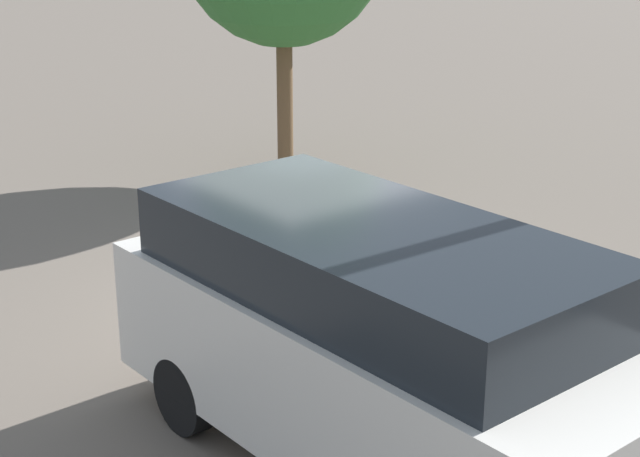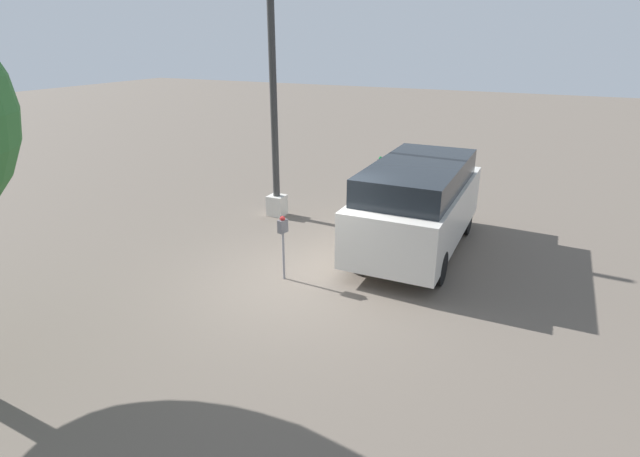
{
  "view_description": "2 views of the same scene",
  "coord_description": "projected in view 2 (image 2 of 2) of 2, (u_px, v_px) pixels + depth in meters",
  "views": [
    {
      "loc": [
        7.71,
        -6.21,
        4.42
      ],
      "look_at": [
        0.01,
        0.1,
        0.97
      ],
      "focal_mm": 55.0,
      "sensor_mm": 36.0,
      "label": 1
    },
    {
      "loc": [
        -7.72,
        -4.11,
        4.57
      ],
      "look_at": [
        0.47,
        -0.18,
        1.07
      ],
      "focal_mm": 28.0,
      "sensor_mm": 36.0,
      "label": 2
    }
  ],
  "objects": [
    {
      "name": "parked_van",
      "position": [
        418.0,
        203.0,
        11.04
      ],
      "size": [
        4.81,
        1.98,
        2.06
      ],
      "rotation": [
        0.0,
        0.0,
        0.01
      ],
      "color": "beige",
      "rests_on": "ground"
    },
    {
      "name": "parking_meter_far",
      "position": [
        380.0,
        168.0,
        14.58
      ],
      "size": [
        0.22,
        0.15,
        1.33
      ],
      "rotation": [
        0.0,
        0.0,
        -0.2
      ],
      "color": "gray",
      "rests_on": "ground"
    },
    {
      "name": "parking_meter_near",
      "position": [
        283.0,
        233.0,
        9.73
      ],
      "size": [
        0.22,
        0.15,
        1.34
      ],
      "rotation": [
        0.0,
        0.0,
        -0.2
      ],
      "color": "gray",
      "rests_on": "ground"
    },
    {
      "name": "ground_plane",
      "position": [
        301.0,
        285.0,
        9.8
      ],
      "size": [
        80.0,
        80.0,
        0.0
      ],
      "primitive_type": "plane",
      "color": "#60564C"
    },
    {
      "name": "lamp_post",
      "position": [
        275.0,
        133.0,
        12.88
      ],
      "size": [
        0.44,
        0.44,
        6.2
      ],
      "color": "beige",
      "rests_on": "ground"
    }
  ]
}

